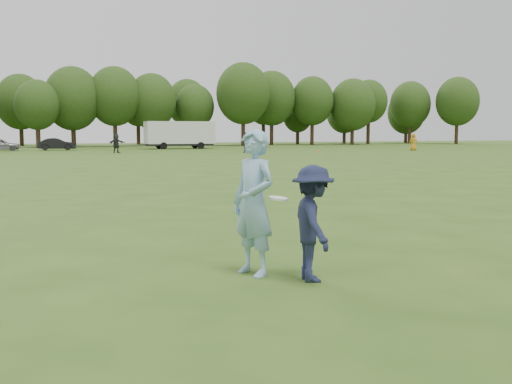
% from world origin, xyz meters
% --- Properties ---
extents(ground, '(200.00, 200.00, 0.00)m').
position_xyz_m(ground, '(0.00, 0.00, 0.00)').
color(ground, '#2B4E16').
rests_on(ground, ground).
extents(thrower, '(0.72, 0.87, 2.05)m').
position_xyz_m(thrower, '(-0.84, 0.54, 1.02)').
color(thrower, '#87B2D1').
rests_on(thrower, ground).
extents(defender, '(0.77, 1.11, 1.58)m').
position_xyz_m(defender, '(-0.22, -0.07, 0.79)').
color(defender, '#1B203B').
rests_on(defender, ground).
extents(player_far_b, '(1.18, 1.10, 1.95)m').
position_xyz_m(player_far_b, '(16.33, 46.49, 0.97)').
color(player_far_b, navy).
rests_on(player_far_b, ground).
extents(player_far_c, '(1.07, 1.02, 1.84)m').
position_xyz_m(player_far_c, '(34.87, 45.55, 0.92)').
color(player_far_c, '#C28216').
rests_on(player_far_c, ground).
extents(player_far_d, '(1.78, 1.21, 1.84)m').
position_xyz_m(player_far_d, '(4.68, 50.26, 0.92)').
color(player_far_d, '#252525').
rests_on(player_far_d, ground).
extents(car_f, '(3.98, 1.41, 1.31)m').
position_xyz_m(car_f, '(-0.10, 61.08, 0.65)').
color(car_f, black).
rests_on(car_f, ground).
extents(field_cone, '(0.28, 0.28, 0.30)m').
position_xyz_m(field_cone, '(23.04, 44.29, 0.15)').
color(field_cone, '#F2520C').
rests_on(field_cone, ground).
extents(disc_in_play, '(0.31, 0.31, 0.07)m').
position_xyz_m(disc_in_play, '(-0.55, 0.34, 1.10)').
color(disc_in_play, white).
rests_on(disc_in_play, ground).
extents(cargo_trailer, '(9.00, 2.75, 3.20)m').
position_xyz_m(cargo_trailer, '(13.67, 61.48, 1.78)').
color(cargo_trailer, silver).
rests_on(cargo_trailer, ground).
extents(treeline, '(130.35, 18.39, 11.74)m').
position_xyz_m(treeline, '(2.81, 76.90, 6.26)').
color(treeline, '#332114').
rests_on(treeline, ground).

